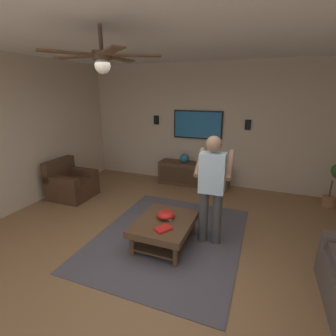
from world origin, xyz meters
TOP-DOWN VIEW (x-y plane):
  - ground_plane at (0.00, 0.00)m, footprint 7.74×7.74m
  - wall_back_tv at (3.28, 0.00)m, footprint 0.10×6.28m
  - ceiling_slab at (0.00, 0.00)m, footprint 6.65×6.28m
  - area_rug at (0.56, -0.03)m, footprint 2.69×2.19m
  - armchair at (1.28, 2.53)m, footprint 0.82×0.83m
  - coffee_table at (0.36, -0.03)m, footprint 1.00×0.80m
  - media_console at (2.94, 0.26)m, footprint 0.45×1.70m
  - tv at (3.18, 0.26)m, footprint 0.05×1.18m
  - person_standing at (0.69, -0.63)m, footprint 0.55×0.55m
  - potted_plant_tall at (2.78, -2.64)m, footprint 0.31×0.31m
  - bowl at (0.43, -0.02)m, footprint 0.26×0.26m
  - remote_white at (0.41, -0.05)m, footprint 0.09×0.16m
  - book at (0.10, -0.11)m, footprint 0.27×0.25m
  - vase_round at (2.95, 0.50)m, footprint 0.22×0.22m
  - wall_speaker_left at (3.20, -0.88)m, footprint 0.06×0.12m
  - wall_speaker_right at (3.20, 1.35)m, footprint 0.06×0.12m
  - ceiling_fan at (-0.38, 0.34)m, footprint 1.14×1.17m

SIDE VIEW (x-z plane):
  - ground_plane at x=0.00m, z-range 0.00..0.00m
  - area_rug at x=0.56m, z-range 0.00..0.01m
  - media_console at x=2.94m, z-range 0.00..0.55m
  - armchair at x=1.28m, z-range -0.13..0.69m
  - coffee_table at x=0.36m, z-range 0.10..0.50m
  - remote_white at x=0.41m, z-range 0.40..0.42m
  - book at x=0.10m, z-range 0.40..0.44m
  - bowl at x=0.43m, z-range 0.40..0.52m
  - potted_plant_tall at x=2.78m, z-range 0.10..0.99m
  - vase_round at x=2.95m, z-range 0.55..0.77m
  - person_standing at x=0.69m, z-range 0.11..1.75m
  - wall_back_tv at x=3.28m, z-range 0.00..2.87m
  - tv at x=3.18m, z-range 1.12..1.78m
  - wall_speaker_left at x=3.20m, z-range 1.39..1.61m
  - wall_speaker_right at x=3.20m, z-range 1.41..1.63m
  - ceiling_fan at x=-0.38m, z-range 2.31..2.77m
  - ceiling_slab at x=0.00m, z-range 2.87..2.97m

